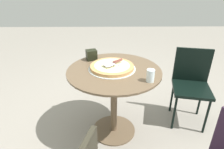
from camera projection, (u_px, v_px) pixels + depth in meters
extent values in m
plane|color=gray|center=(114.00, 130.00, 2.11)|extent=(10.00, 10.00, 0.00)
cylinder|color=brown|center=(114.00, 71.00, 1.79)|extent=(0.88, 0.88, 0.02)
cylinder|color=brown|center=(114.00, 103.00, 1.95)|extent=(0.07, 0.07, 0.69)
cylinder|color=brown|center=(114.00, 130.00, 2.11)|extent=(0.46, 0.46, 0.02)
cylinder|color=silver|center=(112.00, 68.00, 1.81)|extent=(0.44, 0.44, 0.00)
cylinder|color=tan|center=(112.00, 67.00, 1.80)|extent=(0.41, 0.41, 0.03)
cylinder|color=beige|center=(112.00, 65.00, 1.79)|extent=(0.33, 0.33, 0.00)
sphere|color=silver|center=(119.00, 65.00, 1.78)|extent=(0.02, 0.02, 0.02)
sphere|color=silver|center=(104.00, 66.00, 1.77)|extent=(0.02, 0.02, 0.02)
sphere|color=#3A6C1D|center=(114.00, 66.00, 1.77)|extent=(0.01, 0.01, 0.01)
sphere|color=silver|center=(106.00, 67.00, 1.73)|extent=(0.02, 0.02, 0.02)
sphere|color=white|center=(109.00, 62.00, 1.85)|extent=(0.02, 0.02, 0.02)
cube|color=silver|center=(109.00, 64.00, 1.76)|extent=(0.13, 0.13, 0.00)
cube|color=brown|center=(118.00, 61.00, 1.82)|extent=(0.08, 0.10, 0.02)
cylinder|color=white|center=(150.00, 76.00, 1.56)|extent=(0.07, 0.07, 0.11)
cube|color=black|center=(91.00, 55.00, 1.98)|extent=(0.12, 0.13, 0.10)
cube|color=black|center=(192.00, 89.00, 2.06)|extent=(0.45, 0.45, 0.03)
cube|color=black|center=(192.00, 65.00, 2.12)|extent=(0.10, 0.38, 0.38)
cylinder|color=black|center=(206.00, 117.00, 1.99)|extent=(0.02, 0.02, 0.41)
cylinder|color=black|center=(174.00, 113.00, 2.04)|extent=(0.02, 0.02, 0.41)
cylinder|color=black|center=(200.00, 100.00, 2.27)|extent=(0.02, 0.02, 0.41)
cylinder|color=black|center=(172.00, 97.00, 2.33)|extent=(0.02, 0.02, 0.41)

